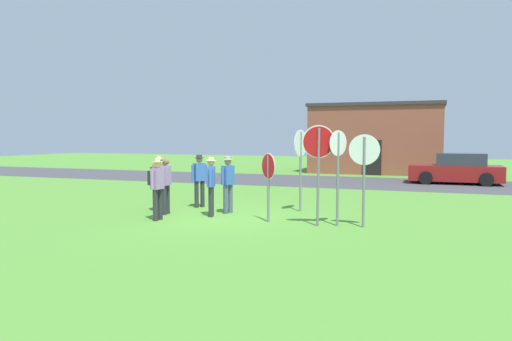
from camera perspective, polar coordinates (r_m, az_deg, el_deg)
ground_plane at (r=14.04m, az=-4.41°, el=-5.54°), size 80.00×80.00×0.00m
street_asphalt at (r=25.11m, az=6.76°, el=-1.23°), size 60.00×6.40×0.01m
building_background at (r=31.05m, az=14.07°, el=3.73°), size 8.13×3.84×4.35m
parked_car_on_street at (r=25.45m, az=22.76°, el=0.08°), size 4.30×2.02×1.51m
stop_sign_low_front at (r=14.92m, az=5.32°, el=1.86°), size 0.20×0.82×2.55m
stop_sign_tallest at (r=13.04m, az=1.47°, el=-0.58°), size 0.55×0.50×1.90m
stop_sign_rear_left at (r=12.48m, az=7.46°, el=1.69°), size 0.82×0.35×2.64m
stop_sign_leaning_right at (r=12.55m, az=12.77°, el=0.80°), size 0.79×0.07×2.40m
stop_sign_nearest at (r=12.64m, az=9.74°, el=1.00°), size 0.34×0.58×2.51m
person_near_signs at (r=15.23m, az=-11.57°, el=-1.02°), size 0.42×0.56×1.74m
person_holding_notes at (r=13.61m, az=-11.75°, el=-1.63°), size 0.41×0.57×1.74m
person_in_blue at (r=15.83m, az=-6.77°, el=-0.86°), size 0.39×0.48×1.74m
person_with_sunhat at (r=14.60m, az=-10.80°, el=-1.34°), size 0.38×0.57×1.69m
person_in_teal at (r=14.02m, az=-5.38°, el=-1.50°), size 0.33×0.54×1.74m
person_in_dark_shirt at (r=14.56m, az=-3.37°, el=-1.28°), size 0.33×0.54×1.74m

